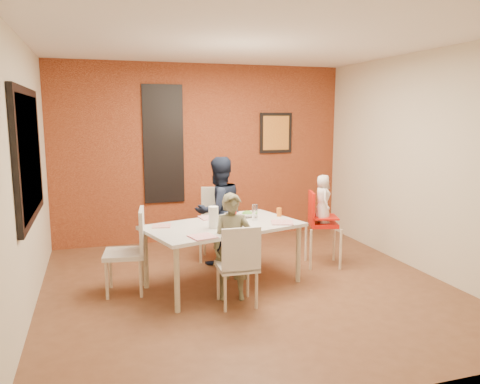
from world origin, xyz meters
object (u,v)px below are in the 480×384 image
object	(u,v)px
chair_near	(239,262)
dining_table	(223,230)
child_near	(232,247)
child_far	(219,211)
chair_far	(217,219)
toddler	(323,199)
wine_bottle	(231,210)
paper_towel_roll	(213,217)
high_chair	(320,221)
chair_left	(132,246)

from	to	relation	value
chair_near	dining_table	bearing A→B (deg)	-89.43
child_near	child_far	xyz separation A→B (m)	(0.18, 1.22, 0.13)
chair_near	chair_far	bearing A→B (deg)	-94.79
toddler	wine_bottle	size ratio (longest dim) A/B	2.28
chair_near	paper_towel_roll	bearing A→B (deg)	-74.28
dining_table	child_far	world-z (taller)	child_far
chair_near	toddler	size ratio (longest dim) A/B	1.38
high_chair	toddler	distance (m)	0.30
chair_left	toddler	world-z (taller)	toddler
chair_near	chair_left	xyz separation A→B (m)	(-0.99, 0.74, 0.04)
toddler	child_far	bearing A→B (deg)	81.21
child_near	paper_towel_roll	bearing A→B (deg)	130.31
dining_table	child_far	distance (m)	0.82
paper_towel_roll	child_near	bearing A→B (deg)	-66.11
paper_towel_roll	chair_left	bearing A→B (deg)	166.00
dining_table	child_far	size ratio (longest dim) A/B	1.35
wine_bottle	high_chair	bearing A→B (deg)	9.48
chair_left	child_near	world-z (taller)	child_near
high_chair	wine_bottle	xyz separation A→B (m)	(-1.25, -0.21, 0.26)
chair_far	chair_near	bearing A→B (deg)	-75.44
toddler	high_chair	bearing A→B (deg)	74.74
toddler	wine_bottle	bearing A→B (deg)	111.59
child_far	chair_near	bearing A→B (deg)	62.43
child_far	wine_bottle	xyz separation A→B (m)	(-0.03, -0.69, 0.14)
child_near	dining_table	bearing A→B (deg)	104.11
chair_left	wine_bottle	xyz separation A→B (m)	(1.14, 0.03, 0.33)
child_far	chair_far	bearing A→B (deg)	-118.06
dining_table	child_near	bearing A→B (deg)	-92.31
chair_far	chair_left	xyz separation A→B (m)	(-1.20, -0.95, -0.02)
chair_far	child_far	world-z (taller)	child_far
child_near	toddler	size ratio (longest dim) A/B	1.85
dining_table	chair_near	bearing A→B (deg)	-91.75
dining_table	wine_bottle	size ratio (longest dim) A/B	7.06
dining_table	chair_near	world-z (taller)	chair_near
dining_table	chair_left	xyz separation A→B (m)	(-1.01, 0.09, -0.13)
dining_table	paper_towel_roll	xyz separation A→B (m)	(-0.15, -0.13, 0.18)
wine_bottle	chair_left	bearing A→B (deg)	-178.71
chair_left	child_near	xyz separation A→B (m)	(0.99, -0.51, 0.05)
toddler	paper_towel_roll	world-z (taller)	toddler
chair_far	high_chair	size ratio (longest dim) A/B	0.99
chair_far	child_far	distance (m)	0.29
wine_bottle	chair_near	bearing A→B (deg)	-100.98
high_chair	child_near	xyz separation A→B (m)	(-1.40, -0.74, -0.01)
child_near	chair_far	bearing A→B (deg)	98.29
dining_table	wine_bottle	world-z (taller)	wine_bottle
wine_bottle	child_near	bearing A→B (deg)	-105.35
wine_bottle	paper_towel_roll	xyz separation A→B (m)	(-0.27, -0.24, -0.01)
chair_near	chair_far	world-z (taller)	chair_far
chair_near	child_near	xyz separation A→B (m)	(0.00, 0.24, 0.09)
chair_left	paper_towel_roll	distance (m)	0.94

